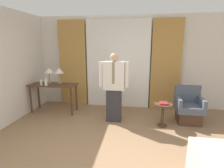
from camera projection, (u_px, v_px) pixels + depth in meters
wall_back at (118, 62)px, 5.29m from camera, size 10.00×0.06×2.70m
curtain_sheer_center at (118, 65)px, 5.17m from camera, size 1.86×0.06×2.58m
curtain_drape_left at (73, 64)px, 5.37m from camera, size 0.83×0.06×2.58m
curtain_drape_right at (166, 65)px, 4.98m from camera, size 0.83×0.06×2.58m
desk at (53, 89)px, 4.86m from camera, size 1.29×0.52×0.80m
table_lamp_left at (49, 71)px, 4.88m from camera, size 0.26×0.26×0.44m
table_lamp_right at (59, 71)px, 4.84m from camera, size 0.26×0.26×0.44m
bottle_near_edge at (46, 82)px, 4.64m from camera, size 0.08×0.08×0.22m
bottle_by_lamp at (41, 83)px, 4.69m from camera, size 0.06×0.06×0.17m
person at (114, 86)px, 4.19m from camera, size 0.72×0.24×1.68m
armchair at (188, 109)px, 4.25m from camera, size 0.61×0.58×0.88m
side_table at (163, 111)px, 4.03m from camera, size 0.41×0.41×0.55m
book at (164, 103)px, 3.98m from camera, size 0.19×0.23×0.03m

